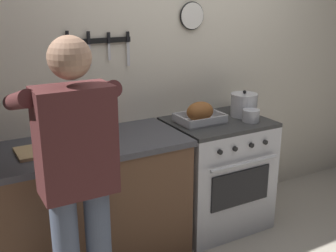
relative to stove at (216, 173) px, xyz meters
name	(u,v)px	position (x,y,z in m)	size (l,w,h in m)	color
wall_back	(171,65)	(-0.22, 0.36, 0.85)	(6.00, 0.13, 2.60)	beige
counter_block	(37,216)	(-1.43, 0.00, 0.01)	(2.03, 0.65, 0.90)	brown
stove	(216,173)	(0.00, 0.00, 0.00)	(0.76, 0.67, 0.90)	#BCBCC1
person_cook	(77,174)	(-1.31, -0.57, 0.50)	(0.51, 0.63, 1.66)	#4C566B
roasting_pan	(200,114)	(-0.16, 0.02, 0.52)	(0.35, 0.26, 0.16)	#B7B7BC
stock_pot	(244,105)	(0.25, 0.00, 0.54)	(0.22, 0.22, 0.21)	#B7B7BC
saucepan	(251,116)	(0.20, -0.15, 0.50)	(0.13, 0.13, 0.09)	#B7B7BC
cutting_board	(46,150)	(-1.34, -0.02, 0.46)	(0.36, 0.24, 0.02)	tan
bottle_vinegar	(94,117)	(-0.92, 0.24, 0.54)	(0.07, 0.07, 0.23)	#997F4C
bottle_hot_sauce	(114,121)	(-0.80, 0.18, 0.52)	(0.05, 0.05, 0.16)	red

